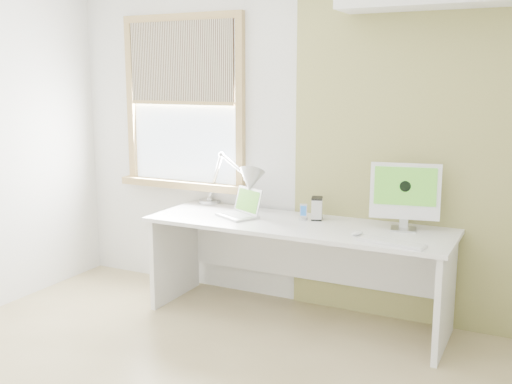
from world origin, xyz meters
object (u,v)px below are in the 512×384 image
Objects in this scene: desk_lamp at (242,182)px; desk at (300,247)px; external_drive at (317,208)px; imac at (405,193)px; laptop at (242,209)px.

desk is at bearing -10.95° from desk_lamp.
desk is 13.48× the size of external_drive.
desk_lamp reaches higher than external_drive.
laptop is at bearing -173.14° from imac.
laptop reaches higher than desk.
desk is 0.68m from desk_lamp.
external_drive is (0.61, 0.02, -0.15)m from desk_lamp.
desk_lamp is at bearing 169.05° from desk.
external_drive is (0.08, 0.12, 0.28)m from desk.
laptop reaches higher than external_drive.
desk_lamp is 0.63m from external_drive.
imac is at bearing -1.47° from external_drive.
laptop is 1.21m from imac.
imac is (0.64, -0.02, 0.18)m from external_drive.
laptop is (0.07, -0.14, -0.18)m from desk_lamp.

